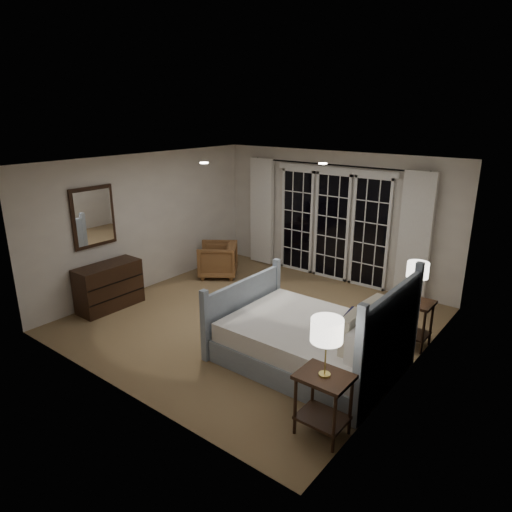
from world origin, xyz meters
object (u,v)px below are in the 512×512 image
Objects in this scene: nightstand_right at (412,316)px; dresser at (109,286)px; bed at (312,341)px; armchair at (218,260)px; nightstand_left at (323,395)px; lamp_left at (327,331)px; lamp_right at (418,270)px.

dresser reaches higher than nightstand_right.
bed reaches higher than armchair.
nightstand_left is at bearing -54.14° from bed.
nightstand_left is at bearing 26.57° from lamp_left.
nightstand_left is 2.43m from nightstand_right.
lamp_left is at bearing -54.14° from bed.
armchair is (-4.11, 0.41, -0.11)m from nightstand_right.
nightstand_right is 0.62× the size of dresser.
armchair is (-3.26, 1.71, 0.01)m from bed.
nightstand_left is at bearing 19.34° from armchair.
lamp_left is at bearing -7.18° from dresser.
bed is 3.64× the size of lamp_left.
nightstand_left is 0.64× the size of dresser.
nightstand_left is at bearing -7.18° from dresser.
dresser is at bearing 172.82° from lamp_left.
bed is 1.40m from nightstand_left.
dresser is at bearing -45.47° from armchair.
lamp_left reaches higher than lamp_right.
armchair is at bearing 80.31° from dresser.
bed is 1.56m from nightstand_right.
dresser is (-0.39, -2.28, 0.05)m from armchair.
nightstand_right is (0.04, 2.43, -0.01)m from nightstand_left.
lamp_left is 2.43m from lamp_right.
bed is at bearing 125.86° from nightstand_left.
nightstand_right is at bearing 0.00° from lamp_right.
nightstand_left is 4.97m from armchair.
nightstand_right is at bearing 89.11° from lamp_left.
bed is 3.30× the size of nightstand_right.
nightstand_right is (0.86, 1.30, 0.12)m from bed.
armchair is at bearing 174.32° from nightstand_right.
nightstand_right is 1.20× the size of lamp_right.
bed is 1.64m from lamp_left.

